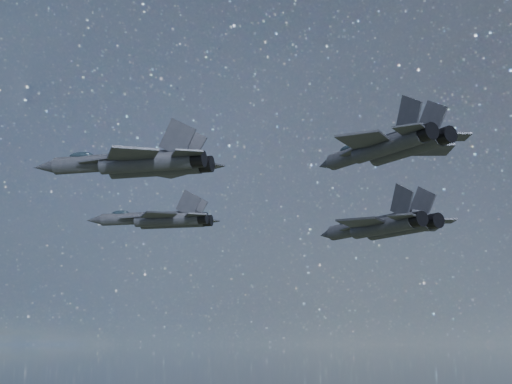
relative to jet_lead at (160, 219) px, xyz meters
The scene contains 4 objects.
jet_lead is the anchor object (origin of this frame).
jet_left 25.03m from the jet_lead, 27.47° to the left, with size 19.40×12.94×4.92m.
jet_right 18.74m from the jet_lead, 50.96° to the right, with size 18.13×11.96×4.64m.
jet_slot 31.92m from the jet_lead, ahead, with size 17.36×11.55×4.41m.
Camera 1 is at (49.14, -58.53, 136.28)m, focal length 55.00 mm.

